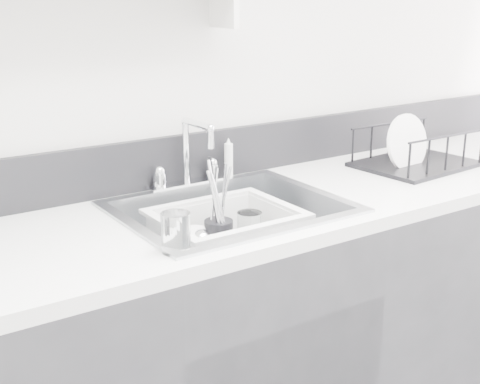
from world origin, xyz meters
TOP-DOWN VIEW (x-y plane):
  - counter_run at (0.00, 1.19)m, footprint 3.20×0.62m
  - backsplash at (0.00, 1.49)m, footprint 3.20×0.02m
  - sink at (0.00, 1.19)m, footprint 0.64×0.52m
  - faucet at (0.00, 1.44)m, footprint 0.26×0.18m
  - side_sprayer at (0.16, 1.44)m, footprint 0.03×0.03m
  - wash_tub at (-0.01, 1.20)m, footprint 0.43×0.37m
  - plate_stack at (-0.11, 1.18)m, footprint 0.25×0.24m
  - utensil_cup at (-0.02, 1.23)m, footprint 0.09×0.09m
  - ladle at (-0.05, 1.17)m, footprint 0.21×0.28m
  - tumbler_in_tub at (0.09, 1.23)m, footprint 0.10×0.10m
  - tumbler_counter at (-0.29, 0.98)m, footprint 0.08×0.08m
  - dish_rack at (0.81, 1.22)m, footprint 0.43×0.33m
  - bowl_small at (0.07, 1.11)m, footprint 0.15×0.15m

SIDE VIEW (x-z plane):
  - counter_run at x=0.00m, z-range 0.00..0.92m
  - bowl_small at x=0.07m, z-range 0.77..0.80m
  - plate_stack at x=-0.11m, z-range 0.74..0.84m
  - ladle at x=-0.05m, z-range 0.77..0.84m
  - tumbler_in_tub at x=0.09m, z-range 0.77..0.88m
  - utensil_cup at x=-0.02m, z-range 0.69..0.97m
  - wash_tub at x=-0.01m, z-range 0.75..0.91m
  - sink at x=0.00m, z-range 0.73..0.93m
  - tumbler_counter at x=-0.29m, z-range 0.92..1.02m
  - faucet at x=0.00m, z-range 0.87..1.09m
  - side_sprayer at x=0.16m, z-range 0.92..1.06m
  - dish_rack at x=0.81m, z-range 0.92..1.06m
  - backsplash at x=0.00m, z-range 0.92..1.08m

